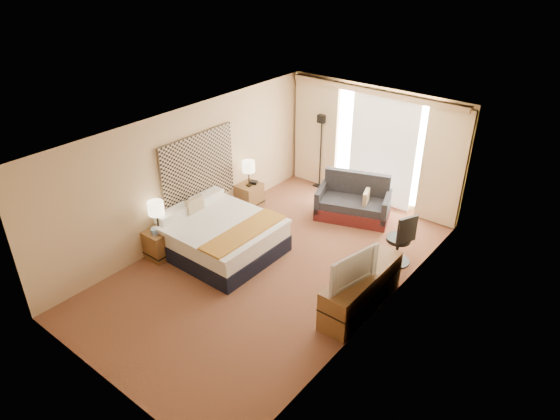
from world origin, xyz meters
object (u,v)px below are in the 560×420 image
Objects in this scene: television at (350,266)px; media_dresser at (361,290)px; bed at (222,237)px; floor_lamp at (321,137)px; nightstand_left at (161,243)px; desk_chair at (400,242)px; lamp_right at (249,167)px; nightstand_right at (249,196)px; lamp_left at (156,209)px; loveseat at (354,204)px.

media_dresser is at bearing 4.84° from television.
bed is 1.10× the size of floor_lamp.
nightstand_left is 4.44m from desk_chair.
lamp_right is at bearing 114.76° from bed.
floor_lamp is (0.61, 1.85, 0.99)m from nightstand_right.
lamp_left is (0.00, -2.51, 0.75)m from nightstand_right.
television is at bearing -98.04° from media_dresser.
desk_chair is 1.94m from television.
bed is 1.88× the size of desk_chair.
loveseat is at bearing 59.94° from nightstand_left.
lamp_right is (-3.65, 1.40, 0.65)m from media_dresser.
desk_chair is 4.47m from lamp_left.
loveseat is at bearing 172.83° from desk_chair.
nightstand_right is at bearing 76.57° from television.
nightstand_left is 0.32× the size of loveseat.
television is (-0.05, -0.35, 0.63)m from media_dresser.
media_dresser reaches higher than nightstand_left.
lamp_right is 0.60× the size of television.
media_dresser is at bearing -61.87° from desk_chair.
lamp_right is at bearing -153.28° from desk_chair.
television is (3.60, -1.75, -0.02)m from lamp_right.
floor_lamp is at bearing 73.42° from lamp_right.
desk_chair reaches higher than media_dresser.
lamp_left is at bearing -164.05° from media_dresser.
lamp_left is at bearing -89.89° from nightstand_right.
loveseat is 4.16m from lamp_left.
nightstand_right is at bearing -154.08° from desk_chair.
television is (3.04, -3.65, -0.28)m from floor_lamp.
nightstand_right is 0.90× the size of lamp_left.
nightstand_left is 4.09m from loveseat.
loveseat is 1.85m from desk_chair.
floor_lamp is at bearing 81.96° from nightstand_left.
loveseat is (1.24, 2.74, -0.04)m from bed.
television reaches higher than bed.
media_dresser is 1.72× the size of desk_chair.
nightstand_left is at bearing -139.59° from loveseat.
bed is 2.91m from television.
desk_chair is 1.71× the size of lamp_left.
floor_lamp is 4.76m from television.
media_dresser is (3.70, 1.05, 0.07)m from nightstand_left.
lamp_left is (-0.80, -0.81, 0.67)m from bed.
desk_chair is at bearing 35.46° from lamp_left.
loveseat reaches higher than nightstand_right.
floor_lamp reaches higher than desk_chair.
nightstand_left is at bearing -119.75° from desk_chair.
nightstand_right is 0.32× the size of loveseat.
lamp_left reaches higher than lamp_right.
lamp_left is at bearing -134.90° from bed.
desk_chair reaches higher than nightstand_right.
nightstand_left is 0.75m from lamp_left.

